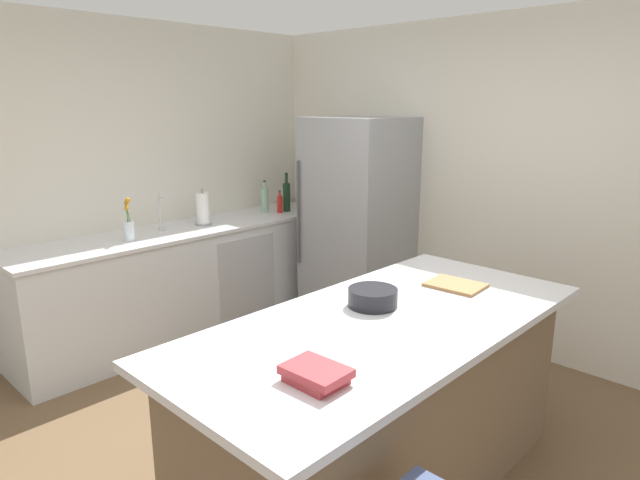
{
  "coord_description": "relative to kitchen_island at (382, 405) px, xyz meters",
  "views": [
    {
      "loc": [
        1.86,
        -1.83,
        1.95
      ],
      "look_at": [
        -0.75,
        0.88,
        1.0
      ],
      "focal_mm": 30.84,
      "sensor_mm": 36.0,
      "label": 1
    }
  ],
  "objects": [
    {
      "name": "counter_run_left",
      "position": [
        -2.45,
        0.48,
        -0.01
      ],
      "size": [
        0.67,
        2.94,
        0.92
      ],
      "color": "silver",
      "rests_on": "ground_plane"
    },
    {
      "name": "olive_oil_bottle",
      "position": [
        -2.36,
        1.83,
        0.57
      ],
      "size": [
        0.06,
        0.06,
        0.32
      ],
      "color": "olive",
      "rests_on": "counter_run_left"
    },
    {
      "name": "kitchen_island",
      "position": [
        0.0,
        0.0,
        0.0
      ],
      "size": [
        1.03,
        2.24,
        0.94
      ],
      "color": "#7A6047",
      "rests_on": "ground_plane"
    },
    {
      "name": "ground_plane",
      "position": [
        -0.37,
        -0.16,
        -0.47
      ],
      "size": [
        7.2,
        7.2,
        0.0
      ],
      "primitive_type": "plane",
      "color": "brown"
    },
    {
      "name": "wall_rear",
      "position": [
        -0.37,
        2.09,
        0.83
      ],
      "size": [
        6.0,
        0.1,
        2.6
      ],
      "primitive_type": "cube",
      "color": "silver",
      "rests_on": "ground_plane"
    },
    {
      "name": "gin_bottle",
      "position": [
        -2.48,
        1.36,
        0.57
      ],
      "size": [
        0.07,
        0.07,
        0.31
      ],
      "color": "#8CB79E",
      "rests_on": "counter_run_left"
    },
    {
      "name": "paper_towel_roll",
      "position": [
        -2.45,
        0.64,
        0.58
      ],
      "size": [
        0.14,
        0.14,
        0.31
      ],
      "color": "gray",
      "rests_on": "counter_run_left"
    },
    {
      "name": "wall_left",
      "position": [
        -2.82,
        -0.16,
        0.83
      ],
      "size": [
        0.1,
        6.0,
        2.6
      ],
      "primitive_type": "cube",
      "color": "silver",
      "rests_on": "ground_plane"
    },
    {
      "name": "sink_faucet",
      "position": [
        -2.5,
        0.27,
        0.61
      ],
      "size": [
        0.15,
        0.05,
        0.3
      ],
      "color": "silver",
      "rests_on": "counter_run_left"
    },
    {
      "name": "soda_bottle",
      "position": [
        -2.4,
        1.75,
        0.57
      ],
      "size": [
        0.07,
        0.07,
        0.3
      ],
      "color": "silver",
      "rests_on": "counter_run_left"
    },
    {
      "name": "vinegar_bottle",
      "position": [
        -2.48,
        1.64,
        0.56
      ],
      "size": [
        0.06,
        0.06,
        0.29
      ],
      "color": "#994C23",
      "rests_on": "counter_run_left"
    },
    {
      "name": "refrigerator",
      "position": [
        -1.58,
        1.67,
        0.44
      ],
      "size": [
        0.8,
        0.76,
        1.83
      ],
      "color": "#93969B",
      "rests_on": "ground_plane"
    },
    {
      "name": "flower_vase",
      "position": [
        -2.37,
        -0.08,
        0.55
      ],
      "size": [
        0.08,
        0.08,
        0.33
      ],
      "color": "silver",
      "rests_on": "counter_run_left"
    },
    {
      "name": "wine_bottle",
      "position": [
        -2.37,
        1.55,
        0.6
      ],
      "size": [
        0.07,
        0.07,
        0.37
      ],
      "color": "#19381E",
      "rests_on": "counter_run_left"
    },
    {
      "name": "cutting_board",
      "position": [
        -0.0,
        0.66,
        0.47
      ],
      "size": [
        0.32,
        0.25,
        0.02
      ],
      "color": "#9E7042",
      "rests_on": "kitchen_island"
    },
    {
      "name": "cookbook_stack",
      "position": [
        0.19,
        -0.67,
        0.49
      ],
      "size": [
        0.25,
        0.18,
        0.06
      ],
      "color": "#A83338",
      "rests_on": "kitchen_island"
    },
    {
      "name": "hot_sauce_bottle",
      "position": [
        -2.37,
        1.45,
        0.53
      ],
      "size": [
        0.05,
        0.05,
        0.21
      ],
      "color": "red",
      "rests_on": "counter_run_left"
    },
    {
      "name": "mixing_bowl",
      "position": [
        -0.15,
        0.09,
        0.51
      ],
      "size": [
        0.25,
        0.25,
        0.09
      ],
      "color": "black",
      "rests_on": "kitchen_island"
    }
  ]
}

